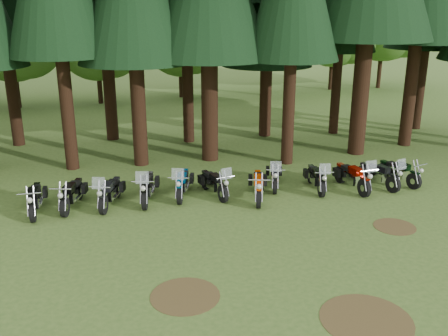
% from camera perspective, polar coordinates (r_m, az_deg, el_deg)
% --- Properties ---
extents(ground, '(120.00, 120.00, 0.00)m').
position_cam_1_polar(ground, '(15.50, 5.47, -9.08)').
color(ground, '#405F23').
rests_on(ground, ground).
extents(decid_2, '(6.72, 6.53, 8.40)m').
position_cam_1_polar(decid_2, '(38.28, -22.84, 13.65)').
color(decid_2, black).
rests_on(decid_2, ground).
extents(decid_3, '(6.12, 5.95, 7.65)m').
position_cam_1_polar(decid_3, '(38.22, -13.97, 13.83)').
color(decid_3, black).
rests_on(decid_3, ground).
extents(decid_4, '(5.93, 5.76, 7.41)m').
position_cam_1_polar(decid_4, '(39.90, -4.62, 14.25)').
color(decid_4, black).
rests_on(decid_4, ground).
extents(decid_5, '(8.45, 8.21, 10.56)m').
position_cam_1_polar(decid_5, '(40.81, 5.23, 16.94)').
color(decid_5, black).
rests_on(decid_5, ground).
extents(decid_6, '(7.06, 6.86, 8.82)m').
position_cam_1_polar(decid_6, '(44.53, 12.97, 15.34)').
color(decid_6, black).
rests_on(decid_6, ground).
extents(decid_7, '(8.44, 8.20, 10.55)m').
position_cam_1_polar(decid_7, '(46.54, 18.48, 16.26)').
color(decid_7, black).
rests_on(decid_7, ground).
extents(dirt_patch_0, '(1.80, 1.80, 0.01)m').
position_cam_1_polar(dirt_patch_0, '(13.18, -4.46, -14.36)').
color(dirt_patch_0, '#4C3D1E').
rests_on(dirt_patch_0, ground).
extents(dirt_patch_1, '(1.40, 1.40, 0.01)m').
position_cam_1_polar(dirt_patch_1, '(17.75, 18.92, -6.35)').
color(dirt_patch_1, '#4C3D1E').
rests_on(dirt_patch_1, ground).
extents(dirt_patch_2, '(2.20, 2.20, 0.01)m').
position_cam_1_polar(dirt_patch_2, '(12.75, 15.95, -16.33)').
color(dirt_patch_2, '#4C3D1E').
rests_on(dirt_patch_2, ground).
extents(motorcycle_0, '(0.32, 2.36, 0.96)m').
position_cam_1_polar(motorcycle_0, '(18.95, -20.78, -3.41)').
color(motorcycle_0, black).
rests_on(motorcycle_0, ground).
extents(motorcycle_1, '(0.75, 2.32, 0.96)m').
position_cam_1_polar(motorcycle_1, '(18.98, -16.99, -2.96)').
color(motorcycle_1, black).
rests_on(motorcycle_1, ground).
extents(motorcycle_2, '(1.03, 2.33, 1.49)m').
position_cam_1_polar(motorcycle_2, '(18.80, -12.90, -2.79)').
color(motorcycle_2, black).
rests_on(motorcycle_2, ground).
extents(motorcycle_3, '(0.83, 2.49, 1.57)m').
position_cam_1_polar(motorcycle_3, '(18.95, -8.74, -2.27)').
color(motorcycle_3, black).
rests_on(motorcycle_3, ground).
extents(motorcycle_4, '(0.97, 2.37, 1.50)m').
position_cam_1_polar(motorcycle_4, '(19.27, -4.75, -1.84)').
color(motorcycle_4, black).
rests_on(motorcycle_4, ground).
extents(motorcycle_5, '(0.79, 2.28, 1.44)m').
position_cam_1_polar(motorcycle_5, '(19.28, -1.14, -1.83)').
color(motorcycle_5, black).
rests_on(motorcycle_5, ground).
extents(motorcycle_6, '(0.82, 2.40, 1.00)m').
position_cam_1_polar(motorcycle_6, '(18.97, 3.92, -2.12)').
color(motorcycle_6, black).
rests_on(motorcycle_6, ground).
extents(motorcycle_7, '(0.94, 2.24, 1.43)m').
position_cam_1_polar(motorcycle_7, '(20.28, 5.78, -0.91)').
color(motorcycle_7, black).
rests_on(motorcycle_7, ground).
extents(motorcycle_8, '(0.60, 2.30, 1.44)m').
position_cam_1_polar(motorcycle_8, '(20.21, 10.51, -1.19)').
color(motorcycle_8, black).
rests_on(motorcycle_8, ground).
extents(motorcycle_9, '(0.58, 2.48, 1.56)m').
position_cam_1_polar(motorcycle_9, '(20.53, 14.45, -1.05)').
color(motorcycle_9, black).
rests_on(motorcycle_9, ground).
extents(motorcycle_10, '(0.92, 2.30, 1.46)m').
position_cam_1_polar(motorcycle_10, '(21.18, 17.25, -0.79)').
color(motorcycle_10, black).
rests_on(motorcycle_10, ground).
extents(motorcycle_11, '(0.79, 2.19, 0.92)m').
position_cam_1_polar(motorcycle_11, '(21.84, 19.32, -0.50)').
color(motorcycle_11, black).
rests_on(motorcycle_11, ground).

